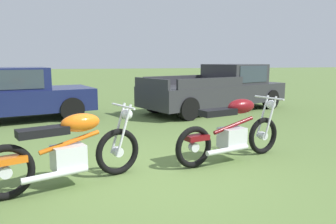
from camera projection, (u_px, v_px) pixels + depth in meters
name	position (u px, v px, depth m)	size (l,w,h in m)	color
ground_plane	(161.00, 174.00, 4.66)	(120.00, 120.00, 0.00)	#567038
motorcycle_orange	(69.00, 150.00, 4.15)	(2.00, 1.05, 1.02)	black
motorcycle_maroon	(232.00, 130.00, 5.23)	(2.05, 0.91, 1.02)	black
car_navy	(0.00, 92.00, 8.50)	(4.88, 2.94, 1.43)	#161E4C
pickup_truck_charcoal	(221.00, 87.00, 10.53)	(5.31, 3.54, 1.49)	#2D2D33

